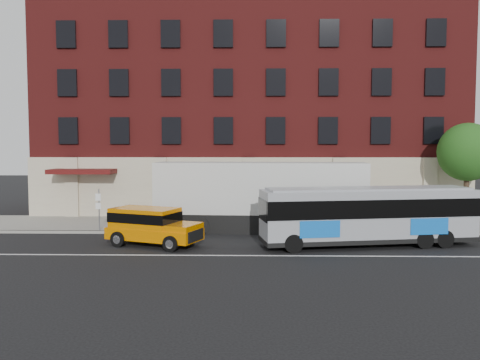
{
  "coord_description": "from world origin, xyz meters",
  "views": [
    {
      "loc": [
        0.1,
        -21.62,
        4.97
      ],
      "look_at": [
        -0.5,
        5.5,
        3.07
      ],
      "focal_mm": 37.29,
      "sensor_mm": 36.0,
      "label": 1
    }
  ],
  "objects_px": {
    "sign_pole": "(99,208)",
    "yellow_suv": "(150,224)",
    "shipping_container": "(260,198)",
    "street_tree": "(468,154)",
    "city_bus": "(368,214)"
  },
  "relations": [
    {
      "from": "shipping_container",
      "to": "street_tree",
      "type": "bearing_deg",
      "value": 11.74
    },
    {
      "from": "sign_pole",
      "to": "city_bus",
      "type": "xyz_separation_m",
      "value": [
        14.37,
        -3.36,
        0.15
      ]
    },
    {
      "from": "sign_pole",
      "to": "yellow_suv",
      "type": "distance_m",
      "value": 5.0
    },
    {
      "from": "yellow_suv",
      "to": "sign_pole",
      "type": "bearing_deg",
      "value": 136.47
    },
    {
      "from": "street_tree",
      "to": "city_bus",
      "type": "height_order",
      "value": "street_tree"
    },
    {
      "from": "city_bus",
      "to": "street_tree",
      "type": "bearing_deg",
      "value": 41.14
    },
    {
      "from": "sign_pole",
      "to": "shipping_container",
      "type": "relative_size",
      "value": 0.21
    },
    {
      "from": "city_bus",
      "to": "yellow_suv",
      "type": "bearing_deg",
      "value": -179.62
    },
    {
      "from": "yellow_suv",
      "to": "city_bus",
      "type": "bearing_deg",
      "value": 0.38
    },
    {
      "from": "street_tree",
      "to": "yellow_suv",
      "type": "height_order",
      "value": "street_tree"
    },
    {
      "from": "street_tree",
      "to": "city_bus",
      "type": "relative_size",
      "value": 0.57
    },
    {
      "from": "city_bus",
      "to": "shipping_container",
      "type": "relative_size",
      "value": 0.89
    },
    {
      "from": "sign_pole",
      "to": "shipping_container",
      "type": "distance_m",
      "value": 9.17
    },
    {
      "from": "yellow_suv",
      "to": "shipping_container",
      "type": "distance_m",
      "value": 6.92
    },
    {
      "from": "street_tree",
      "to": "yellow_suv",
      "type": "relative_size",
      "value": 1.25
    }
  ]
}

